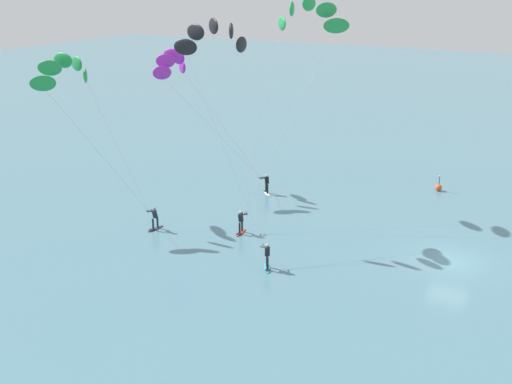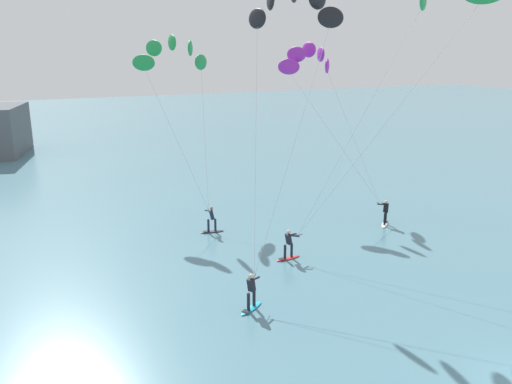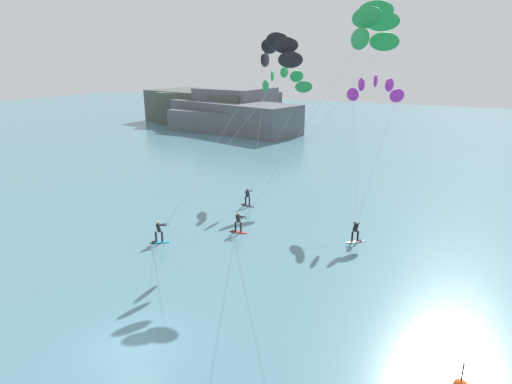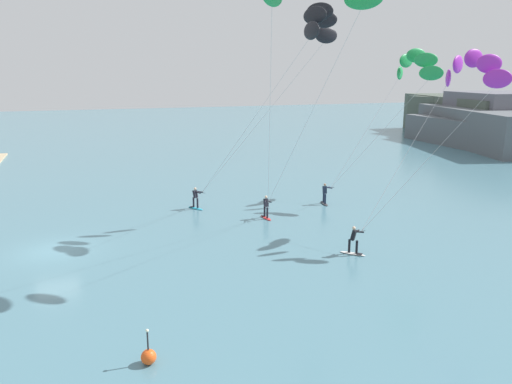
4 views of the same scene
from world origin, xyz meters
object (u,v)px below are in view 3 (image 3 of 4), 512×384
at_px(kitesurfer_nearshore, 283,84).
at_px(kitesurfer_downwind, 272,58).
at_px(kitesurfer_far_out, 368,36).
at_px(kitesurfer_mid_water, 374,94).

xyz_separation_m(kitesurfer_nearshore, kitesurfer_downwind, (3.52, -10.34, 2.40)).
bearing_deg(kitesurfer_nearshore, kitesurfer_far_out, -51.46).
distance_m(kitesurfer_nearshore, kitesurfer_mid_water, 9.90).
bearing_deg(kitesurfer_downwind, kitesurfer_far_out, -24.84).
bearing_deg(kitesurfer_mid_water, kitesurfer_downwind, -128.61).
bearing_deg(kitesurfer_far_out, kitesurfer_downwind, 155.16).
distance_m(kitesurfer_mid_water, kitesurfer_downwind, 9.91).
relative_size(kitesurfer_nearshore, kitesurfer_mid_water, 1.04).
bearing_deg(kitesurfer_nearshore, kitesurfer_downwind, -71.18).
xyz_separation_m(kitesurfer_mid_water, kitesurfer_downwind, (-5.93, -7.42, 2.83)).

